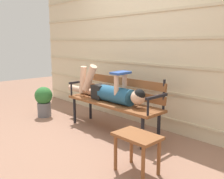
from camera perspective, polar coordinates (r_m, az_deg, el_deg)
name	(u,v)px	position (r m, az deg, el deg)	size (l,w,h in m)	color
ground_plane	(103,134)	(3.57, -2.17, -10.27)	(12.00, 12.00, 0.00)	#936B56
house_siding	(141,51)	(3.91, 6.77, 8.75)	(5.42, 0.08, 2.29)	beige
park_bench	(115,99)	(3.59, 0.75, -2.09)	(1.61, 0.43, 0.82)	brown
reclining_person	(109,91)	(3.56, -0.66, -0.38)	(1.72, 0.26, 0.52)	#23567A
footstool	(137,142)	(2.49, 5.77, -11.95)	(0.45, 0.30, 0.40)	brown
potted_plant	(44,100)	(4.48, -15.41, -2.35)	(0.30, 0.30, 0.53)	slate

